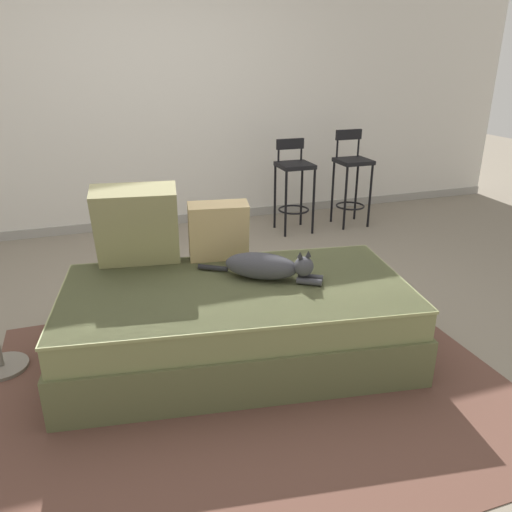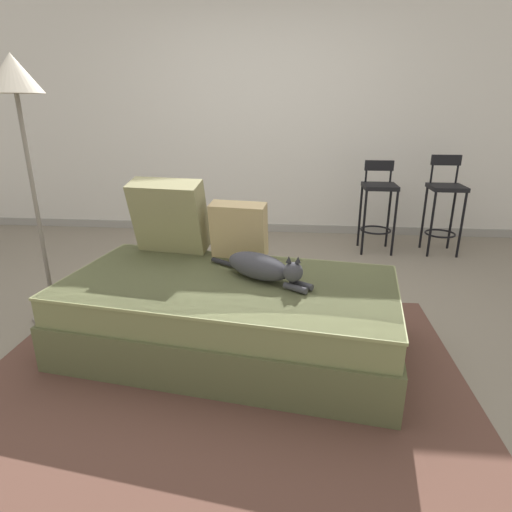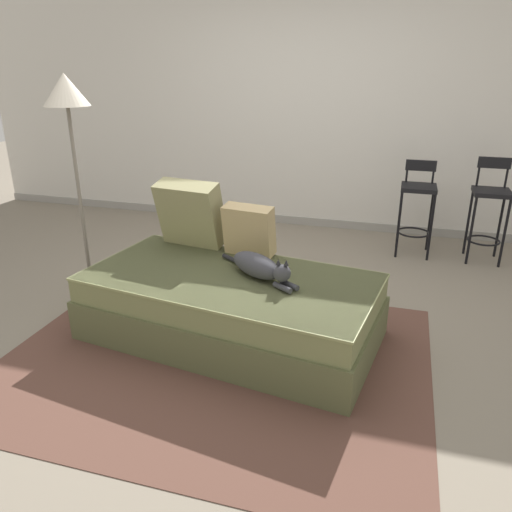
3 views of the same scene
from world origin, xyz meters
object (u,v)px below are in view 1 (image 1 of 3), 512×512
(cat, at_px, (267,266))
(couch, at_px, (237,321))
(throw_pillow_middle, at_px, (219,231))
(bar_stool_by_doorway, at_px, (352,173))
(bar_stool_near_window, at_px, (294,178))
(throw_pillow_corner, at_px, (137,225))

(cat, bearing_deg, couch, -168.93)
(throw_pillow_middle, xyz_separation_m, bar_stool_by_doorway, (1.81, 1.61, -0.10))
(cat, relative_size, bar_stool_near_window, 0.72)
(couch, distance_m, cat, 0.35)
(throw_pillow_middle, height_order, cat, throw_pillow_middle)
(throw_pillow_corner, bearing_deg, bar_stool_by_doorway, 33.91)
(couch, xyz_separation_m, throw_pillow_corner, (-0.47, 0.47, 0.47))
(throw_pillow_middle, xyz_separation_m, cat, (0.18, -0.36, -0.11))
(couch, bearing_deg, throw_pillow_middle, 88.51)
(throw_pillow_middle, relative_size, bar_stool_near_window, 0.43)
(throw_pillow_corner, distance_m, bar_stool_by_doorway, 2.76)
(cat, distance_m, bar_stool_near_window, 2.21)
(throw_pillow_corner, relative_size, bar_stool_by_doorway, 0.54)
(throw_pillow_middle, xyz_separation_m, bar_stool_near_window, (1.18, 1.61, -0.11))
(cat, xyz_separation_m, bar_stool_by_doorway, (1.63, 1.97, 0.01))
(throw_pillow_corner, height_order, cat, throw_pillow_corner)
(bar_stool_near_window, bearing_deg, throw_pillow_middle, -126.24)
(couch, relative_size, cat, 3.21)
(throw_pillow_middle, distance_m, bar_stool_near_window, 2.00)
(couch, height_order, throw_pillow_middle, throw_pillow_middle)
(cat, bearing_deg, throw_pillow_corner, 146.81)
(couch, height_order, cat, cat)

